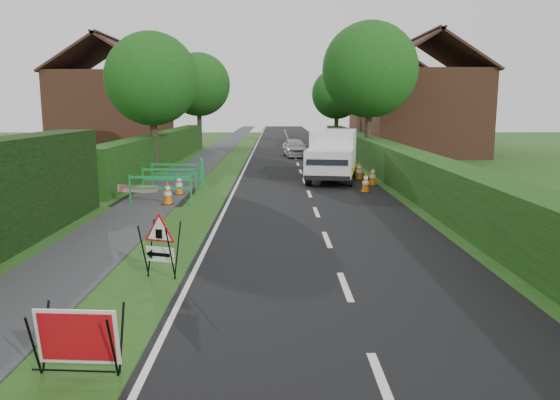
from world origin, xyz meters
name	(u,v)px	position (x,y,z in m)	size (l,w,h in m)	color
ground	(199,308)	(0.00, 0.00, 0.00)	(120.00, 120.00, 0.00)	#234C15
road_surface	(291,147)	(2.50, 35.00, 0.00)	(6.00, 90.00, 0.02)	black
footpath	(222,147)	(-3.00, 35.00, 0.01)	(2.00, 90.00, 0.02)	#2D2D30
hedge_west_far	(164,165)	(-5.00, 22.00, 0.00)	(1.00, 24.00, 1.80)	#14380F
hedge_east	(392,178)	(6.50, 16.00, 0.00)	(1.20, 50.00, 1.50)	#14380F
house_west	(113,111)	(-10.00, 30.00, 2.90)	(7.50, 7.40, 7.88)	brown
house_east_a	(423,111)	(11.00, 28.00, 2.90)	(7.50, 7.40, 7.88)	brown
house_east_b	(393,110)	(12.00, 42.00, 2.90)	(7.50, 7.40, 7.88)	brown
tree_nw	(152,79)	(-4.60, 18.00, 4.48)	(4.40, 4.40, 6.70)	#2D2116
tree_ne	(370,70)	(6.40, 22.00, 5.17)	(5.20, 5.20, 7.79)	#2D2116
tree_fw	(199,85)	(-4.60, 34.00, 4.83)	(4.80, 4.80, 7.24)	#2D2116
tree_fe	(337,94)	(6.40, 38.00, 4.22)	(4.20, 4.20, 6.33)	#2D2116
red_rect_sign	(77,338)	(-1.13, -2.24, 0.49)	(1.03, 0.66, 0.85)	black
triangle_sign	(158,241)	(-0.95, 1.54, 0.74)	(0.92, 0.92, 1.06)	black
works_van	(332,154)	(3.73, 15.25, 1.16)	(2.70, 5.03, 2.18)	silver
traffic_cone_0	(366,182)	(4.65, 11.93, 0.39)	(0.38, 0.38, 0.79)	black
traffic_cone_1	(373,176)	(5.25, 13.81, 0.39)	(0.38, 0.38, 0.79)	black
traffic_cone_2	(359,171)	(4.96, 15.57, 0.39)	(0.38, 0.38, 0.79)	black
traffic_cone_3	(168,193)	(-2.32, 9.41, 0.39)	(0.38, 0.38, 0.79)	black
traffic_cone_4	(179,184)	(-2.30, 11.47, 0.39)	(0.38, 0.38, 0.79)	black
ped_barrier_0	(160,186)	(-2.55, 9.43, 0.63)	(2.07, 0.42, 1.00)	#18863D
ped_barrier_1	(169,177)	(-2.66, 11.57, 0.63)	(2.08, 0.48, 1.00)	#18863D
ped_barrier_2	(176,172)	(-2.74, 13.31, 0.63)	(2.09, 0.65, 1.00)	#18863D
ped_barrier_3	(202,168)	(-1.87, 14.62, 0.63)	(0.68, 2.09, 1.00)	#18863D
redwhite_plank	(139,202)	(-3.43, 9.95, 0.00)	(1.50, 0.04, 0.25)	red
hatchback_car	(295,148)	(2.51, 26.66, 0.59)	(1.39, 3.46, 1.18)	silver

